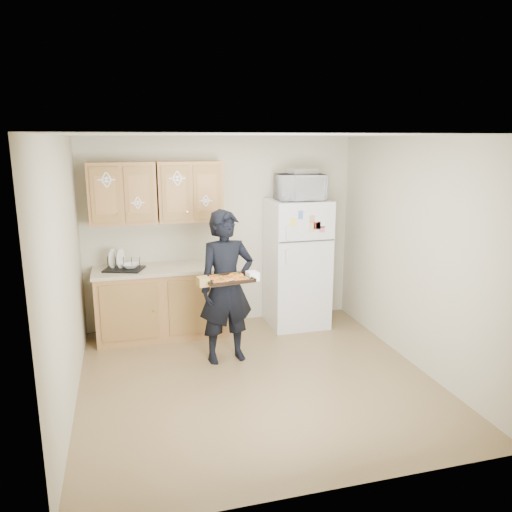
# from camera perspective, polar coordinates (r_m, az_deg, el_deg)

# --- Properties ---
(floor) EXTENTS (3.60, 3.60, 0.00)m
(floor) POSITION_cam_1_polar(r_m,az_deg,el_deg) (5.42, 0.02, -13.83)
(floor) COLOR brown
(floor) RESTS_ON ground
(ceiling) EXTENTS (3.60, 3.60, 0.00)m
(ceiling) POSITION_cam_1_polar(r_m,az_deg,el_deg) (4.83, 0.02, 13.63)
(ceiling) COLOR silver
(ceiling) RESTS_ON wall_back
(wall_back) EXTENTS (3.60, 0.04, 2.50)m
(wall_back) POSITION_cam_1_polar(r_m,az_deg,el_deg) (6.70, -3.99, 2.72)
(wall_back) COLOR beige
(wall_back) RESTS_ON floor
(wall_front) EXTENTS (3.60, 0.04, 2.50)m
(wall_front) POSITION_cam_1_polar(r_m,az_deg,el_deg) (3.35, 8.12, -8.13)
(wall_front) COLOR beige
(wall_front) RESTS_ON floor
(wall_left) EXTENTS (0.04, 3.60, 2.50)m
(wall_left) POSITION_cam_1_polar(r_m,az_deg,el_deg) (4.85, -21.00, -2.18)
(wall_left) COLOR beige
(wall_left) RESTS_ON floor
(wall_right) EXTENTS (0.04, 3.60, 2.50)m
(wall_right) POSITION_cam_1_polar(r_m,az_deg,el_deg) (5.71, 17.76, 0.28)
(wall_right) COLOR beige
(wall_right) RESTS_ON floor
(refrigerator) EXTENTS (0.75, 0.70, 1.70)m
(refrigerator) POSITION_cam_1_polar(r_m,az_deg,el_deg) (6.68, 4.71, -0.83)
(refrigerator) COLOR silver
(refrigerator) RESTS_ON floor
(base_cabinet) EXTENTS (1.60, 0.60, 0.86)m
(base_cabinet) POSITION_cam_1_polar(r_m,az_deg,el_deg) (6.48, -10.74, -5.32)
(base_cabinet) COLOR #995E34
(base_cabinet) RESTS_ON floor
(countertop) EXTENTS (1.64, 0.64, 0.04)m
(countertop) POSITION_cam_1_polar(r_m,az_deg,el_deg) (6.36, -10.91, -1.47)
(countertop) COLOR #C4B396
(countertop) RESTS_ON base_cabinet
(upper_cab_left) EXTENTS (0.80, 0.33, 0.75)m
(upper_cab_left) POSITION_cam_1_polar(r_m,az_deg,el_deg) (6.31, -15.03, 6.94)
(upper_cab_left) COLOR #995E34
(upper_cab_left) RESTS_ON wall_back
(upper_cab_right) EXTENTS (0.80, 0.33, 0.75)m
(upper_cab_right) POSITION_cam_1_polar(r_m,az_deg,el_deg) (6.37, -7.58, 7.32)
(upper_cab_right) COLOR #995E34
(upper_cab_right) RESTS_ON wall_back
(cereal_box) EXTENTS (0.20, 0.07, 0.32)m
(cereal_box) POSITION_cam_1_polar(r_m,az_deg,el_deg) (7.27, 7.81, -5.41)
(cereal_box) COLOR gold
(cereal_box) RESTS_ON floor
(person) EXTENTS (0.68, 0.49, 1.72)m
(person) POSITION_cam_1_polar(r_m,az_deg,el_deg) (5.56, -3.39, -3.57)
(person) COLOR black
(person) RESTS_ON floor
(baking_tray) EXTENTS (0.53, 0.42, 0.04)m
(baking_tray) POSITION_cam_1_polar(r_m,az_deg,el_deg) (5.22, -3.18, -2.70)
(baking_tray) COLOR black
(baking_tray) RESTS_ON person
(pizza_front_left) EXTENTS (0.16, 0.16, 0.02)m
(pizza_front_left) POSITION_cam_1_polar(r_m,az_deg,el_deg) (5.11, -4.08, -2.87)
(pizza_front_left) COLOR orange
(pizza_front_left) RESTS_ON baking_tray
(pizza_front_right) EXTENTS (0.16, 0.16, 0.02)m
(pizza_front_right) POSITION_cam_1_polar(r_m,az_deg,el_deg) (5.18, -1.69, -2.61)
(pizza_front_right) COLOR orange
(pizza_front_right) RESTS_ON baking_tray
(pizza_back_left) EXTENTS (0.16, 0.16, 0.02)m
(pizza_back_left) POSITION_cam_1_polar(r_m,az_deg,el_deg) (5.26, -4.65, -2.42)
(pizza_back_left) COLOR orange
(pizza_back_left) RESTS_ON baking_tray
(pizza_back_right) EXTENTS (0.16, 0.16, 0.02)m
(pizza_back_right) POSITION_cam_1_polar(r_m,az_deg,el_deg) (5.33, -2.32, -2.17)
(pizza_back_right) COLOR orange
(pizza_back_right) RESTS_ON baking_tray
(pizza_center) EXTENTS (0.16, 0.16, 0.02)m
(pizza_center) POSITION_cam_1_polar(r_m,az_deg,el_deg) (5.22, -3.18, -2.51)
(pizza_center) COLOR orange
(pizza_center) RESTS_ON baking_tray
(microwave) EXTENTS (0.60, 0.41, 0.33)m
(microwave) POSITION_cam_1_polar(r_m,az_deg,el_deg) (6.46, 5.07, 7.84)
(microwave) COLOR silver
(microwave) RESTS_ON refrigerator
(foil_pan) EXTENTS (0.34, 0.25, 0.07)m
(foil_pan) POSITION_cam_1_polar(r_m,az_deg,el_deg) (6.49, 5.40, 9.63)
(foil_pan) COLOR silver
(foil_pan) RESTS_ON microwave
(dish_rack) EXTENTS (0.53, 0.46, 0.18)m
(dish_rack) POSITION_cam_1_polar(r_m,az_deg,el_deg) (6.32, -14.89, -0.75)
(dish_rack) COLOR black
(dish_rack) RESTS_ON countertop
(bowl) EXTENTS (0.21, 0.21, 0.05)m
(bowl) POSITION_cam_1_polar(r_m,az_deg,el_deg) (6.33, -14.12, -1.07)
(bowl) COLOR silver
(bowl) RESTS_ON dish_rack
(soap_bottle) EXTENTS (0.08, 0.08, 0.17)m
(soap_bottle) POSITION_cam_1_polar(r_m,az_deg,el_deg) (6.29, -5.30, -0.46)
(soap_bottle) COLOR silver
(soap_bottle) RESTS_ON countertop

